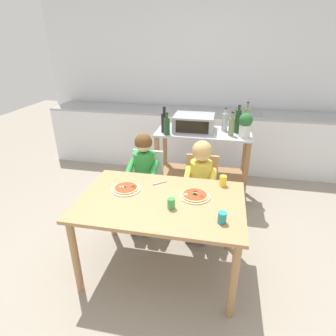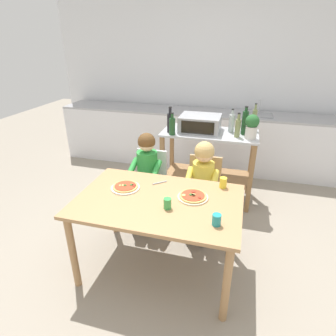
# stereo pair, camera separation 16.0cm
# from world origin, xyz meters

# --- Properties ---
(ground_plane) EXTENTS (11.07, 11.07, 0.00)m
(ground_plane) POSITION_xyz_m (0.00, 1.11, 0.00)
(ground_plane) COLOR gray
(back_wall_tiled) EXTENTS (5.16, 0.12, 2.70)m
(back_wall_tiled) POSITION_xyz_m (0.00, 2.83, 1.35)
(back_wall_tiled) COLOR silver
(back_wall_tiled) RESTS_ON ground
(kitchen_counter) EXTENTS (4.65, 0.60, 1.10)m
(kitchen_counter) POSITION_xyz_m (0.00, 2.42, 0.45)
(kitchen_counter) COLOR silver
(kitchen_counter) RESTS_ON ground
(kitchen_island_cart) EXTENTS (1.15, 0.55, 0.90)m
(kitchen_island_cart) POSITION_xyz_m (0.23, 1.40, 0.60)
(kitchen_island_cart) COLOR #B7BABF
(kitchen_island_cart) RESTS_ON ground
(toaster_oven) EXTENTS (0.48, 0.40, 0.19)m
(toaster_oven) POSITION_xyz_m (0.10, 1.41, 1.00)
(toaster_oven) COLOR #999BA0
(toaster_oven) RESTS_ON kitchen_island_cart
(bottle_tall_green_wine) EXTENTS (0.06, 0.06, 0.33)m
(bottle_tall_green_wine) POSITION_xyz_m (0.73, 1.61, 1.04)
(bottle_tall_green_wine) COLOR olive
(bottle_tall_green_wine) RESTS_ON kitchen_island_cart
(bottle_squat_spirits) EXTENTS (0.07, 0.07, 0.31)m
(bottle_squat_spirits) POSITION_xyz_m (-0.24, 1.27, 1.03)
(bottle_squat_spirits) COLOR black
(bottle_squat_spirits) RESTS_ON kitchen_island_cart
(bottle_slim_sauce) EXTENTS (0.07, 0.07, 0.28)m
(bottle_slim_sauce) POSITION_xyz_m (0.47, 1.47, 1.01)
(bottle_slim_sauce) COLOR #ADB7B2
(bottle_slim_sauce) RESTS_ON kitchen_island_cart
(bottle_brown_beer) EXTENTS (0.07, 0.07, 0.33)m
(bottle_brown_beer) POSITION_xyz_m (0.62, 1.43, 1.05)
(bottle_brown_beer) COLOR #1E4723
(bottle_brown_beer) RESTS_ON kitchen_island_cart
(bottle_clear_vinegar) EXTENTS (0.07, 0.07, 0.26)m
(bottle_clear_vinegar) POSITION_xyz_m (-0.19, 1.18, 1.01)
(bottle_clear_vinegar) COLOR #1E4723
(bottle_clear_vinegar) RESTS_ON kitchen_island_cart
(bottle_dark_olive_oil) EXTENTS (0.06, 0.06, 0.28)m
(bottle_dark_olive_oil) POSITION_xyz_m (0.55, 1.30, 1.01)
(bottle_dark_olive_oil) COLOR olive
(bottle_dark_olive_oil) RESTS_ON kitchen_island_cart
(potted_herb_plant) EXTENTS (0.15, 0.15, 0.28)m
(potted_herb_plant) POSITION_xyz_m (0.70, 1.28, 1.05)
(potted_herb_plant) COLOR beige
(potted_herb_plant) RESTS_ON kitchen_island_cart
(dining_table) EXTENTS (1.36, 0.89, 0.74)m
(dining_table) POSITION_xyz_m (0.00, 0.00, 0.64)
(dining_table) COLOR #AD7F51
(dining_table) RESTS_ON ground
(dining_chair_left) EXTENTS (0.36, 0.36, 0.81)m
(dining_chair_left) POSITION_xyz_m (-0.34, 0.74, 0.48)
(dining_chair_left) COLOR silver
(dining_chair_left) RESTS_ON ground
(dining_chair_right) EXTENTS (0.36, 0.36, 0.81)m
(dining_chair_right) POSITION_xyz_m (0.27, 0.73, 0.48)
(dining_chair_right) COLOR tan
(dining_chair_right) RESTS_ON ground
(child_in_green_shirt) EXTENTS (0.32, 0.42, 1.04)m
(child_in_green_shirt) POSITION_xyz_m (-0.34, 0.62, 0.67)
(child_in_green_shirt) COLOR #424C6B
(child_in_green_shirt) RESTS_ON ground
(child_in_yellow_shirt) EXTENTS (0.32, 0.42, 1.01)m
(child_in_yellow_shirt) POSITION_xyz_m (0.27, 0.61, 0.67)
(child_in_yellow_shirt) COLOR #424C6B
(child_in_yellow_shirt) RESTS_ON ground
(pizza_plate_white) EXTENTS (0.25, 0.25, 0.03)m
(pizza_plate_white) POSITION_xyz_m (-0.34, 0.10, 0.75)
(pizza_plate_white) COLOR white
(pizza_plate_white) RESTS_ON dining_table
(pizza_plate_cream) EXTENTS (0.26, 0.26, 0.03)m
(pizza_plate_cream) POSITION_xyz_m (0.27, 0.10, 0.75)
(pizza_plate_cream) COLOR beige
(pizza_plate_cream) RESTS_ON dining_table
(drinking_cup_teal) EXTENTS (0.07, 0.07, 0.09)m
(drinking_cup_teal) POSITION_xyz_m (0.50, -0.22, 0.78)
(drinking_cup_teal) COLOR teal
(drinking_cup_teal) RESTS_ON dining_table
(drinking_cup_yellow) EXTENTS (0.06, 0.06, 0.09)m
(drinking_cup_yellow) POSITION_xyz_m (0.49, 0.35, 0.78)
(drinking_cup_yellow) COLOR yellow
(drinking_cup_yellow) RESTS_ON dining_table
(drinking_cup_green) EXTENTS (0.06, 0.06, 0.09)m
(drinking_cup_green) POSITION_xyz_m (0.11, -0.11, 0.78)
(drinking_cup_green) COLOR green
(drinking_cup_green) RESTS_ON dining_table
(serving_spoon) EXTENTS (0.11, 0.10, 0.01)m
(serving_spoon) POSITION_xyz_m (-0.07, 0.27, 0.74)
(serving_spoon) COLOR #B7BABF
(serving_spoon) RESTS_ON dining_table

